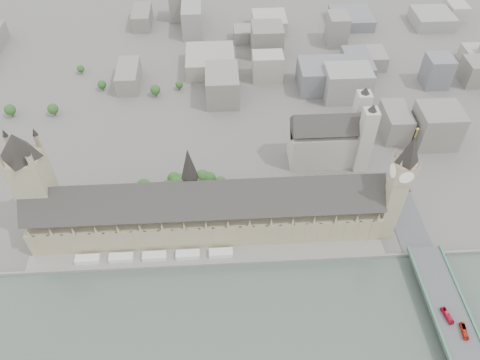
{
  "coord_description": "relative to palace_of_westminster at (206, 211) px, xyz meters",
  "views": [
    {
      "loc": [
        12.67,
        -214.1,
        295.94
      ],
      "look_at": [
        27.42,
        44.27,
        29.61
      ],
      "focal_mm": 35.0,
      "sensor_mm": 36.0,
      "label": 1
    }
  ],
  "objects": [
    {
      "name": "ground",
      "position": [
        0.0,
        -19.7,
        -22.71
      ],
      "size": [
        900.0,
        900.0,
        0.0
      ],
      "primitive_type": "plane",
      "color": "#595651",
      "rests_on": "ground"
    },
    {
      "name": "embankment_wall",
      "position": [
        0.0,
        -34.7,
        -21.21
      ],
      "size": [
        600.0,
        1.5,
        3.0
      ],
      "primitive_type": "cube",
      "color": "slate",
      "rests_on": "ground"
    },
    {
      "name": "river_terrace",
      "position": [
        0.0,
        -27.2,
        -21.71
      ],
      "size": [
        270.0,
        15.0,
        2.0
      ],
      "primitive_type": "cube",
      "color": "slate",
      "rests_on": "ground"
    },
    {
      "name": "terrace_tents",
      "position": [
        -40.0,
        -26.7,
        -18.71
      ],
      "size": [
        118.0,
        7.0,
        4.0
      ],
      "color": "silver",
      "rests_on": "river_terrace"
    },
    {
      "name": "palace_of_westminster",
      "position": [
        0.0,
        0.0,
        0.0
      ],
      "size": [
        265.0,
        40.73,
        55.44
      ],
      "color": "gray",
      "rests_on": "ground"
    },
    {
      "name": "elizabeth_tower",
      "position": [
        138.0,
        -11.7,
        35.38
      ],
      "size": [
        17.0,
        17.0,
        107.5
      ],
      "color": "gray",
      "rests_on": "ground"
    },
    {
      "name": "victoria_tower",
      "position": [
        -122.0,
        6.3,
        32.5
      ],
      "size": [
        30.0,
        30.0,
        100.0
      ],
      "color": "gray",
      "rests_on": "ground"
    },
    {
      "name": "central_tower",
      "position": [
        -10.0,
        6.3,
        35.21
      ],
      "size": [
        13.0,
        13.0,
        48.0
      ],
      "color": "gray",
      "rests_on": "ground"
    },
    {
      "name": "westminster_bridge",
      "position": [
        162.0,
        -107.2,
        -17.58
      ],
      "size": [
        25.0,
        325.0,
        10.25
      ],
      "primitive_type": "cube",
      "color": "#474749",
      "rests_on": "ground"
    },
    {
      "name": "westminster_abbey",
      "position": [
        110.92,
        75.3,
        2.38
      ],
      "size": [
        68.0,
        36.0,
        64.0
      ],
      "color": "#A29F92",
      "rests_on": "ground"
    },
    {
      "name": "city_skyline_inland",
      "position": [
        0.0,
        225.3,
        -3.71
      ],
      "size": [
        720.0,
        360.0,
        38.0
      ],
      "primitive_type": null,
      "color": "gray",
      "rests_on": "ground"
    },
    {
      "name": "park_trees",
      "position": [
        -10.0,
        40.3,
        -15.21
      ],
      "size": [
        110.0,
        30.0,
        15.0
      ],
      "primitive_type": null,
      "color": "#1E4318",
      "rests_on": "ground"
    },
    {
      "name": "red_bus_north",
      "position": [
        158.15,
        -90.98,
        -10.73
      ],
      "size": [
        5.18,
        12.68,
        3.44
      ],
      "primitive_type": "imported",
      "rotation": [
        0.0,
        0.0,
        0.19
      ],
      "color": "red",
      "rests_on": "westminster_bridge"
    },
    {
      "name": "red_bus_south",
      "position": [
        165.07,
        -102.27,
        -10.81
      ],
      "size": [
        4.11,
        12.05,
        3.29
      ],
      "primitive_type": "imported",
      "rotation": [
        0.0,
        0.0,
        -0.12
      ],
      "color": "red",
      "rests_on": "westminster_bridge"
    },
    {
      "name": "car_approach",
      "position": [
        168.66,
        23.8,
        -11.67
      ],
      "size": [
        4.02,
        5.85,
        1.57
      ],
      "primitive_type": "imported",
      "rotation": [
        0.0,
        0.0,
        0.37
      ],
      "color": "gray",
      "rests_on": "westminster_bridge"
    }
  ]
}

